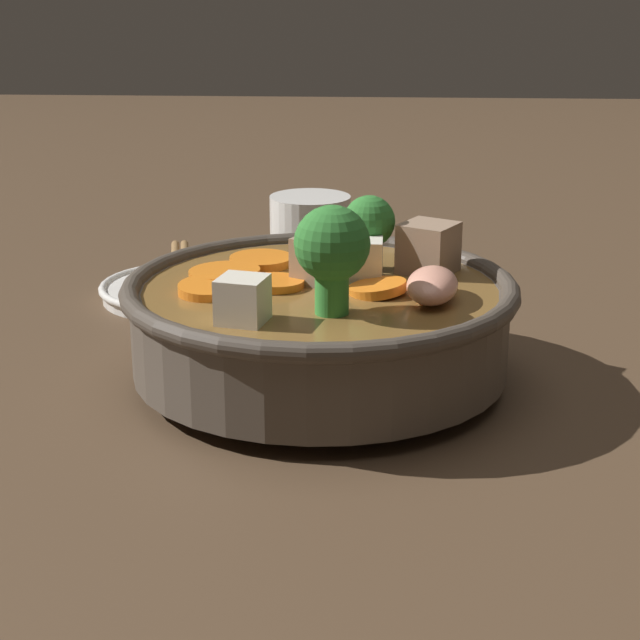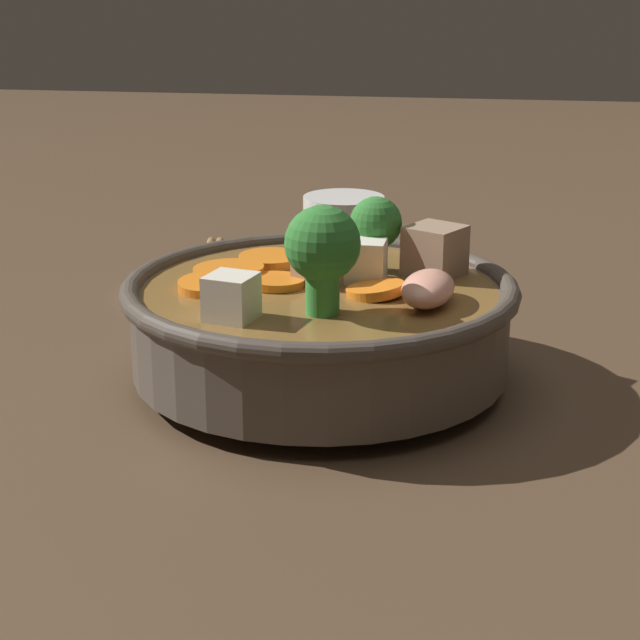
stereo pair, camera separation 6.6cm
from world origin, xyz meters
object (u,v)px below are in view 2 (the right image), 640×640
object	(u,v)px
stirfry_bowl	(321,316)
side_saucer	(207,286)
tea_cup	(343,231)
chopsticks_pair	(206,274)

from	to	relation	value
stirfry_bowl	side_saucer	xyz separation A→B (m)	(-0.12, 0.17, -0.04)
stirfry_bowl	tea_cup	bearing A→B (deg)	95.24
side_saucer	tea_cup	size ratio (longest dim) A/B	1.83
side_saucer	tea_cup	xyz separation A→B (m)	(0.10, 0.10, 0.02)
tea_cup	chopsticks_pair	xyz separation A→B (m)	(-0.10, -0.10, -0.01)
side_saucer	chopsticks_pair	size ratio (longest dim) A/B	0.60
side_saucer	tea_cup	bearing A→B (deg)	46.86
chopsticks_pair	stirfry_bowl	bearing A→B (deg)	-54.83
stirfry_bowl	tea_cup	distance (m)	0.28
side_saucer	tea_cup	world-z (taller)	tea_cup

